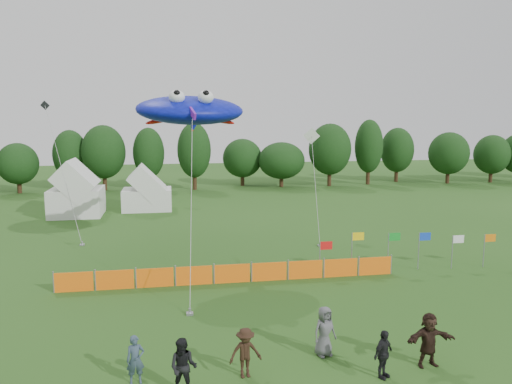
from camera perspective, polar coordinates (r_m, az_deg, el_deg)
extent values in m
plane|color=#234C16|center=(19.28, 3.22, -18.16)|extent=(160.00, 160.00, 0.00)
cylinder|color=#382314|center=(64.13, -25.43, 0.73)|extent=(0.50, 0.50, 1.91)
ellipsoid|color=black|center=(63.88, -25.57, 2.94)|extent=(4.61, 4.61, 4.30)
cylinder|color=#382314|center=(64.51, -20.32, 1.27)|extent=(0.50, 0.50, 2.38)
ellipsoid|color=black|center=(64.23, -20.46, 4.02)|extent=(4.09, 4.09, 5.35)
cylinder|color=#382314|center=(63.08, -16.90, 1.37)|extent=(0.50, 0.50, 2.57)
ellipsoid|color=black|center=(62.78, -17.03, 4.41)|extent=(5.20, 5.20, 5.79)
cylinder|color=#382314|center=(62.59, -12.08, 1.44)|extent=(0.50, 0.50, 2.46)
ellipsoid|color=black|center=(62.30, -12.17, 4.38)|extent=(3.78, 3.78, 5.55)
cylinder|color=#382314|center=(61.21, -7.02, 1.51)|extent=(0.50, 0.50, 2.66)
ellipsoid|color=black|center=(60.90, -7.08, 4.76)|extent=(4.05, 4.05, 5.99)
cylinder|color=#382314|center=(64.44, -1.56, 1.61)|extent=(0.50, 0.50, 1.98)
ellipsoid|color=black|center=(64.18, -1.57, 3.90)|extent=(5.06, 5.06, 4.46)
cylinder|color=#382314|center=(63.39, 2.92, 1.43)|extent=(0.50, 0.50, 1.86)
ellipsoid|color=black|center=(63.14, 2.93, 3.61)|extent=(5.86, 5.86, 4.18)
cylinder|color=#382314|center=(64.84, 8.38, 1.84)|extent=(0.50, 0.50, 2.62)
ellipsoid|color=black|center=(64.54, 8.45, 4.86)|extent=(5.41, 5.41, 5.89)
cylinder|color=#382314|center=(67.32, 12.67, 2.04)|extent=(0.50, 0.50, 2.78)
ellipsoid|color=black|center=(67.03, 12.77, 5.13)|extent=(3.67, 3.67, 6.26)
cylinder|color=#382314|center=(71.04, 15.74, 2.11)|extent=(0.50, 0.50, 2.42)
ellipsoid|color=black|center=(70.78, 15.84, 4.64)|extent=(4.46, 4.46, 5.44)
cylinder|color=#382314|center=(71.49, 21.05, 1.82)|extent=(0.50, 0.50, 2.24)
ellipsoid|color=black|center=(71.25, 21.17, 4.16)|extent=(5.26, 5.26, 5.03)
cylinder|color=#382314|center=(75.00, 25.24, 1.81)|extent=(0.50, 0.50, 2.10)
ellipsoid|color=black|center=(74.77, 25.37, 3.90)|extent=(4.74, 4.74, 4.73)
cube|color=silver|center=(47.46, -19.78, -1.06)|extent=(4.44, 4.44, 2.44)
cube|color=silver|center=(48.57, -12.32, -0.81)|extent=(4.54, 3.63, 2.00)
cube|color=orange|center=(26.98, -20.12, -9.64)|extent=(1.90, 0.06, 1.00)
cube|color=orange|center=(26.69, -15.83, -9.63)|extent=(1.90, 0.06, 1.00)
cube|color=orange|center=(26.54, -11.48, -9.58)|extent=(1.90, 0.06, 1.00)
cube|color=orange|center=(26.55, -7.10, -9.46)|extent=(1.90, 0.06, 1.00)
cube|color=orange|center=(26.71, -2.75, -9.30)|extent=(1.90, 0.06, 1.00)
cube|color=orange|center=(27.02, 1.51, -9.08)|extent=(1.90, 0.06, 1.00)
cube|color=orange|center=(27.47, 5.65, -8.83)|extent=(1.90, 0.06, 1.00)
cube|color=orange|center=(28.05, 9.64, -8.54)|extent=(1.90, 0.06, 1.00)
cube|color=orange|center=(28.76, 13.43, -8.22)|extent=(1.90, 0.06, 1.00)
cylinder|color=gray|center=(27.72, 7.29, -7.65)|extent=(0.06, 0.06, 1.97)
cube|color=red|center=(27.62, 8.02, -6.08)|extent=(0.70, 0.02, 0.45)
cylinder|color=gray|center=(28.71, 10.88, -6.82)|extent=(0.06, 0.06, 2.30)
cube|color=yellow|center=(28.61, 11.59, -4.99)|extent=(0.70, 0.02, 0.45)
cylinder|color=gray|center=(29.14, 14.85, -6.75)|extent=(0.06, 0.06, 2.28)
cube|color=#148C26|center=(29.06, 15.55, -4.95)|extent=(0.70, 0.02, 0.45)
cylinder|color=gray|center=(30.27, 18.09, -6.45)|extent=(0.06, 0.06, 2.15)
cube|color=blue|center=(30.24, 18.75, -4.84)|extent=(0.70, 0.02, 0.45)
cylinder|color=gray|center=(31.13, 21.50, -6.40)|extent=(0.06, 0.06, 1.95)
cube|color=white|center=(31.14, 22.12, -5.01)|extent=(0.70, 0.02, 0.45)
cylinder|color=gray|center=(32.17, 24.60, -6.12)|extent=(0.06, 0.06, 1.95)
cube|color=orange|center=(32.20, 25.19, -4.78)|extent=(0.70, 0.02, 0.45)
imported|color=#334556|center=(17.62, -13.62, -18.13)|extent=(0.64, 0.47, 1.63)
imported|color=black|center=(16.63, -8.30, -19.22)|extent=(1.07, 0.94, 1.86)
imported|color=black|center=(17.52, -1.23, -17.89)|extent=(1.18, 0.76, 1.72)
imported|color=black|center=(18.00, 14.34, -17.51)|extent=(1.04, 0.87, 1.66)
imported|color=#525257|center=(19.06, 7.83, -15.48)|extent=(1.04, 0.83, 1.85)
imported|color=black|center=(19.13, 19.14, -15.67)|extent=(1.81, 0.63, 1.93)
ellipsoid|color=#0E18C9|center=(28.81, -7.50, 9.27)|extent=(7.15, 6.09, 2.16)
sphere|color=white|center=(27.47, -9.04, 10.68)|extent=(0.86, 0.86, 0.86)
sphere|color=white|center=(27.54, -5.77, 10.73)|extent=(0.86, 0.86, 0.86)
ellipsoid|color=red|center=(28.99, -10.78, 8.07)|extent=(1.81, 0.79, 0.28)
ellipsoid|color=red|center=(29.13, -4.22, 8.19)|extent=(1.81, 0.79, 0.28)
cube|color=purple|center=(26.44, -7.27, 8.91)|extent=(0.37, 0.96, 0.70)
cylinder|color=#A5A5A5|center=(24.39, -7.42, -1.64)|extent=(0.56, 5.51, 8.80)
cube|color=gray|center=(22.93, -7.57, -13.61)|extent=(0.30, 0.30, 0.10)
cube|color=white|center=(38.62, 6.36, 6.39)|extent=(1.26, 0.35, 1.26)
cylinder|color=#A5A5A5|center=(36.29, 6.82, 0.47)|extent=(0.84, 5.30, 7.31)
cube|color=gray|center=(34.40, 7.33, -6.09)|extent=(0.30, 0.30, 0.10)
cube|color=black|center=(44.22, -22.98, 9.11)|extent=(0.77, 0.23, 0.77)
cylinder|color=#A5A5A5|center=(39.92, -21.28, 2.39)|extent=(3.80, 8.36, 9.69)
cube|color=gray|center=(36.33, -19.24, -5.71)|extent=(0.30, 0.30, 0.10)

